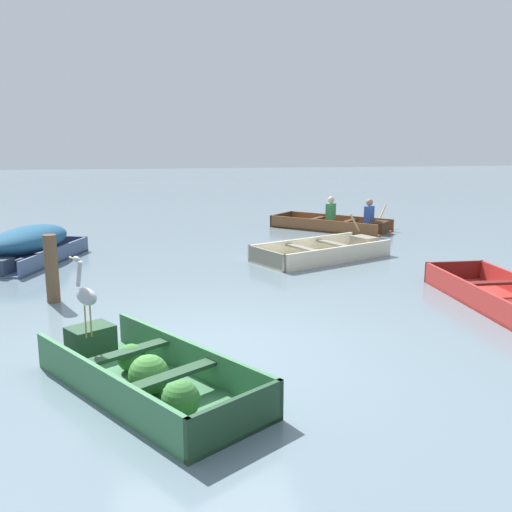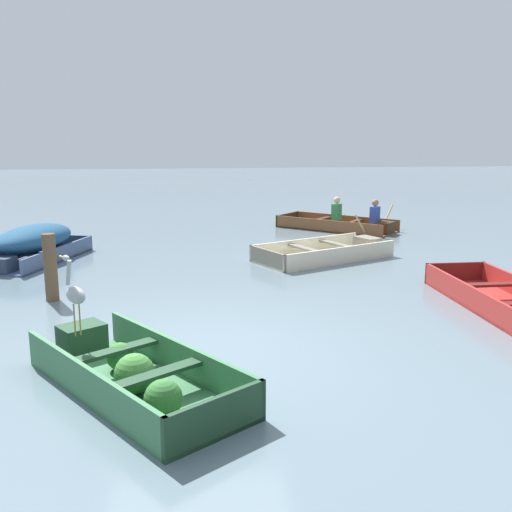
% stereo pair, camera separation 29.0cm
% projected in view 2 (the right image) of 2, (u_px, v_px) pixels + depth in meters
% --- Properties ---
extents(ground_plane, '(80.00, 80.00, 0.00)m').
position_uv_depth(ground_plane, '(197.00, 348.00, 6.81)').
color(ground_plane, slate).
extents(dinghy_green_foreground, '(2.40, 2.81, 0.43)m').
position_uv_depth(dinghy_green_foreground, '(131.00, 374.00, 5.69)').
color(dinghy_green_foreground, '#387047').
rests_on(dinghy_green_foreground, ground).
extents(skiff_cream_near_moored, '(3.09, 2.32, 0.34)m').
position_uv_depth(skiff_cream_near_moored, '(328.00, 253.00, 11.86)').
color(skiff_cream_near_moored, beige).
rests_on(skiff_cream_near_moored, ground).
extents(skiff_slate_blue_mid_moored, '(1.95, 2.88, 0.74)m').
position_uv_depth(skiff_slate_blue_mid_moored, '(34.00, 242.00, 11.50)').
color(skiff_slate_blue_mid_moored, '#475B7F').
rests_on(skiff_slate_blue_mid_moored, ground).
extents(rowboat_wooden_brown_with_crew, '(3.22, 3.16, 0.89)m').
position_uv_depth(rowboat_wooden_brown_with_crew, '(343.00, 224.00, 15.42)').
color(rowboat_wooden_brown_with_crew, brown).
rests_on(rowboat_wooden_brown_with_crew, ground).
extents(heron_on_dinghy, '(0.34, 0.41, 0.84)m').
position_uv_depth(heron_on_dinghy, '(75.00, 292.00, 5.90)').
color(heron_on_dinghy, olive).
rests_on(heron_on_dinghy, dinghy_green_foreground).
extents(mooring_post, '(0.20, 0.20, 1.05)m').
position_uv_depth(mooring_post, '(50.00, 267.00, 8.71)').
color(mooring_post, brown).
rests_on(mooring_post, ground).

